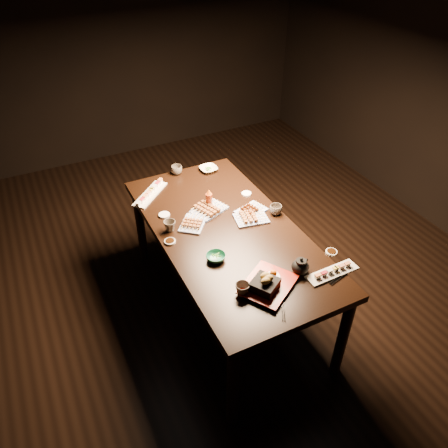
{
  "coord_description": "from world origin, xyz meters",
  "views": [
    {
      "loc": [
        -1.34,
        -2.4,
        2.58
      ],
      "look_at": [
        -0.28,
        -0.28,
        0.77
      ],
      "focal_mm": 35.0,
      "sensor_mm": 36.0,
      "label": 1
    }
  ],
  "objects_px": {
    "dining_table": "(227,271)",
    "edamame_bowl_green": "(216,257)",
    "edamame_bowl_cream": "(208,169)",
    "teacup_far_left": "(170,226)",
    "teacup_near_left": "(242,289)",
    "sushi_platter_far": "(150,192)",
    "yakitori_plate_center": "(209,207)",
    "teacup_mid_right": "(276,210)",
    "condiment_bottle": "(209,198)",
    "teapot": "(301,265)",
    "teacup_far_right": "(177,170)",
    "sushi_platter_near": "(333,271)",
    "tempura_tray": "(268,280)",
    "yakitori_plate_left": "(193,222)",
    "yakitori_plate_right": "(251,216)"
  },
  "relations": [
    {
      "from": "condiment_bottle",
      "to": "yakitori_plate_left",
      "type": "bearing_deg",
      "value": -142.47
    },
    {
      "from": "teacup_mid_right",
      "to": "condiment_bottle",
      "type": "bearing_deg",
      "value": 142.83
    },
    {
      "from": "teacup_mid_right",
      "to": "condiment_bottle",
      "type": "height_order",
      "value": "condiment_bottle"
    },
    {
      "from": "sushi_platter_near",
      "to": "yakitori_plate_right",
      "type": "height_order",
      "value": "yakitori_plate_right"
    },
    {
      "from": "yakitori_plate_center",
      "to": "tempura_tray",
      "type": "relative_size",
      "value": 0.74
    },
    {
      "from": "teacup_mid_right",
      "to": "condiment_bottle",
      "type": "xyz_separation_m",
      "value": [
        -0.38,
        0.29,
        0.04
      ]
    },
    {
      "from": "tempura_tray",
      "to": "condiment_bottle",
      "type": "height_order",
      "value": "condiment_bottle"
    },
    {
      "from": "teacup_near_left",
      "to": "teacup_mid_right",
      "type": "relative_size",
      "value": 0.93
    },
    {
      "from": "sushi_platter_far",
      "to": "teacup_far_right",
      "type": "distance_m",
      "value": 0.36
    },
    {
      "from": "dining_table",
      "to": "tempura_tray",
      "type": "relative_size",
      "value": 5.62
    },
    {
      "from": "teacup_far_right",
      "to": "yakitori_plate_right",
      "type": "bearing_deg",
      "value": -73.95
    },
    {
      "from": "teacup_far_right",
      "to": "condiment_bottle",
      "type": "bearing_deg",
      "value": -85.94
    },
    {
      "from": "sushi_platter_far",
      "to": "edamame_bowl_green",
      "type": "xyz_separation_m",
      "value": [
        0.13,
        -0.88,
        -0.0
      ]
    },
    {
      "from": "teacup_mid_right",
      "to": "teacup_far_left",
      "type": "height_order",
      "value": "teacup_far_left"
    },
    {
      "from": "dining_table",
      "to": "teacup_far_right",
      "type": "bearing_deg",
      "value": 80.95
    },
    {
      "from": "sushi_platter_near",
      "to": "edamame_bowl_green",
      "type": "distance_m",
      "value": 0.71
    },
    {
      "from": "edamame_bowl_cream",
      "to": "teacup_far_right",
      "type": "relative_size",
      "value": 1.56
    },
    {
      "from": "dining_table",
      "to": "teacup_near_left",
      "type": "distance_m",
      "value": 0.73
    },
    {
      "from": "edamame_bowl_green",
      "to": "teacup_far_left",
      "type": "bearing_deg",
      "value": 110.29
    },
    {
      "from": "sushi_platter_near",
      "to": "condiment_bottle",
      "type": "height_order",
      "value": "condiment_bottle"
    },
    {
      "from": "teapot",
      "to": "condiment_bottle",
      "type": "distance_m",
      "value": 0.89
    },
    {
      "from": "edamame_bowl_cream",
      "to": "teacup_far_right",
      "type": "height_order",
      "value": "teacup_far_right"
    },
    {
      "from": "teacup_far_left",
      "to": "condiment_bottle",
      "type": "relative_size",
      "value": 0.56
    },
    {
      "from": "teacup_mid_right",
      "to": "teapot",
      "type": "bearing_deg",
      "value": -108.01
    },
    {
      "from": "edamame_bowl_green",
      "to": "teacup_mid_right",
      "type": "bearing_deg",
      "value": 22.82
    },
    {
      "from": "edamame_bowl_cream",
      "to": "teacup_far_left",
      "type": "relative_size",
      "value": 1.72
    },
    {
      "from": "teacup_near_left",
      "to": "yakitori_plate_left",
      "type": "bearing_deg",
      "value": 89.29
    },
    {
      "from": "sushi_platter_far",
      "to": "teacup_mid_right",
      "type": "relative_size",
      "value": 4.17
    },
    {
      "from": "yakitori_plate_right",
      "to": "dining_table",
      "type": "bearing_deg",
      "value": -159.15
    },
    {
      "from": "sushi_platter_near",
      "to": "tempura_tray",
      "type": "height_order",
      "value": "tempura_tray"
    },
    {
      "from": "yakitori_plate_left",
      "to": "teacup_far_right",
      "type": "height_order",
      "value": "teacup_far_right"
    },
    {
      "from": "tempura_tray",
      "to": "yakitori_plate_left",
      "type": "bearing_deg",
      "value": 69.73
    },
    {
      "from": "sushi_platter_near",
      "to": "yakitori_plate_center",
      "type": "height_order",
      "value": "yakitori_plate_center"
    },
    {
      "from": "edamame_bowl_green",
      "to": "teacup_near_left",
      "type": "bearing_deg",
      "value": -88.97
    },
    {
      "from": "teacup_near_left",
      "to": "dining_table",
      "type": "bearing_deg",
      "value": 71.25
    },
    {
      "from": "sushi_platter_near",
      "to": "dining_table",
      "type": "bearing_deg",
      "value": 118.75
    },
    {
      "from": "sushi_platter_near",
      "to": "condiment_bottle",
      "type": "distance_m",
      "value": 1.03
    },
    {
      "from": "yakitori_plate_left",
      "to": "dining_table",
      "type": "bearing_deg",
      "value": -91.92
    },
    {
      "from": "teacup_far_right",
      "to": "teacup_mid_right",
      "type": "bearing_deg",
      "value": -63.04
    },
    {
      "from": "dining_table",
      "to": "edamame_bowl_green",
      "type": "xyz_separation_m",
      "value": [
        -0.2,
        -0.23,
        0.39
      ]
    },
    {
      "from": "yakitori_plate_left",
      "to": "teacup_far_left",
      "type": "relative_size",
      "value": 2.56
    },
    {
      "from": "edamame_bowl_cream",
      "to": "teacup_far_left",
      "type": "bearing_deg",
      "value": -133.29
    },
    {
      "from": "sushi_platter_far",
      "to": "yakitori_plate_center",
      "type": "relative_size",
      "value": 1.56
    },
    {
      "from": "yakitori_plate_center",
      "to": "yakitori_plate_right",
      "type": "relative_size",
      "value": 1.06
    },
    {
      "from": "yakitori_plate_center",
      "to": "teapot",
      "type": "distance_m",
      "value": 0.85
    },
    {
      "from": "edamame_bowl_green",
      "to": "teacup_far_right",
      "type": "height_order",
      "value": "teacup_far_right"
    },
    {
      "from": "yakitori_plate_center",
      "to": "teacup_far_left",
      "type": "bearing_deg",
      "value": 174.0
    },
    {
      "from": "sushi_platter_near",
      "to": "edamame_bowl_cream",
      "type": "height_order",
      "value": "sushi_platter_near"
    },
    {
      "from": "yakitori_plate_center",
      "to": "condiment_bottle",
      "type": "distance_m",
      "value": 0.07
    },
    {
      "from": "teacup_far_right",
      "to": "yakitori_plate_center",
      "type": "bearing_deg",
      "value": -88.49
    }
  ]
}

